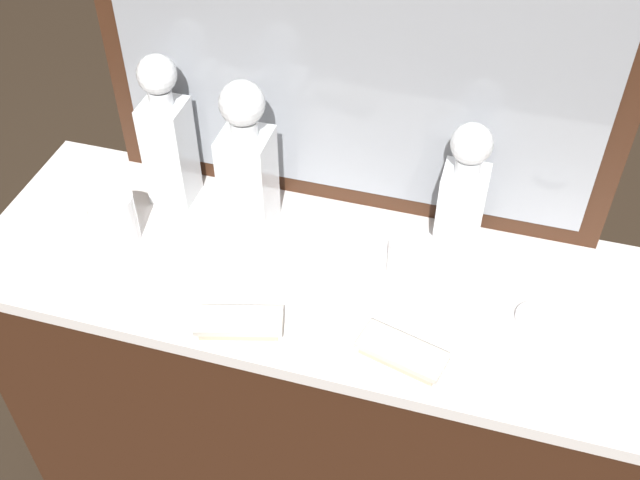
% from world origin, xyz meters
% --- Properties ---
extents(dresser, '(1.30, 0.46, 0.86)m').
position_xyz_m(dresser, '(0.00, 0.00, 0.43)').
color(dresser, '#381E11').
rests_on(dresser, ground_plane).
extents(dresser_mirror, '(0.96, 0.03, 0.78)m').
position_xyz_m(dresser_mirror, '(0.00, 0.21, 1.25)').
color(dresser_mirror, '#381E11').
rests_on(dresser_mirror, dresser).
extents(crystal_decanter_left, '(0.08, 0.08, 0.28)m').
position_xyz_m(crystal_decanter_left, '(0.23, 0.12, 0.97)').
color(crystal_decanter_left, white).
rests_on(crystal_decanter_left, dresser).
extents(crystal_decanter_far_left, '(0.09, 0.09, 0.31)m').
position_xyz_m(crystal_decanter_far_left, '(-0.16, 0.09, 0.98)').
color(crystal_decanter_far_left, white).
rests_on(crystal_decanter_far_left, dresser).
extents(crystal_decanter_rear, '(0.08, 0.08, 0.32)m').
position_xyz_m(crystal_decanter_rear, '(-0.34, 0.13, 0.98)').
color(crystal_decanter_rear, white).
rests_on(crystal_decanter_rear, dresser).
extents(crystal_tumbler_center, '(0.08, 0.08, 0.10)m').
position_xyz_m(crystal_tumbler_center, '(0.16, 0.02, 0.90)').
color(crystal_tumbler_center, white).
rests_on(crystal_tumbler_center, dresser).
extents(crystal_tumbler_far_right, '(0.09, 0.09, 0.10)m').
position_xyz_m(crystal_tumbler_far_right, '(-0.39, -0.02, 0.90)').
color(crystal_tumbler_far_right, white).
rests_on(crystal_tumbler_far_right, dresser).
extents(silver_brush_right, '(0.16, 0.10, 0.02)m').
position_xyz_m(silver_brush_right, '(-0.09, -0.16, 0.87)').
color(silver_brush_right, '#B7A88C').
rests_on(silver_brush_right, dresser).
extents(silver_brush_left, '(0.16, 0.10, 0.02)m').
position_xyz_m(silver_brush_left, '(0.18, -0.15, 0.87)').
color(silver_brush_left, '#B7A88C').
rests_on(silver_brush_left, dresser).
extents(porcelain_dish, '(0.07, 0.07, 0.01)m').
position_xyz_m(porcelain_dish, '(0.39, -0.01, 0.86)').
color(porcelain_dish, silver).
rests_on(porcelain_dish, dresser).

